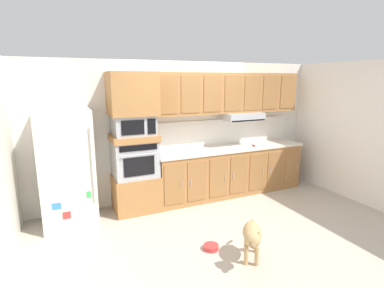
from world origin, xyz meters
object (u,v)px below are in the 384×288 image
object	(u,v)px
dog_food_bowl	(211,247)
built_in_oven	(135,158)
screwdriver	(254,146)
microwave	(133,125)
dog	(252,235)
refrigerator	(67,168)

from	to	relation	value
dog_food_bowl	built_in_oven	bearing A→B (deg)	109.68
screwdriver	dog_food_bowl	bearing A→B (deg)	-138.83
built_in_oven	dog_food_bowl	distance (m)	1.93
microwave	dog_food_bowl	bearing A→B (deg)	-70.33
dog	dog_food_bowl	world-z (taller)	dog
built_in_oven	dog_food_bowl	world-z (taller)	built_in_oven
built_in_oven	screwdriver	bearing A→B (deg)	-3.01
microwave	dog_food_bowl	xyz separation A→B (m)	(0.58, -1.62, -1.43)
refrigerator	screwdriver	xyz separation A→B (m)	(3.34, -0.05, 0.05)
built_in_oven	dog	bearing A→B (deg)	-66.16
refrigerator	dog_food_bowl	distance (m)	2.40
microwave	built_in_oven	bearing A→B (deg)	179.23
refrigerator	dog_food_bowl	bearing A→B (deg)	-43.78
screwdriver	dog	size ratio (longest dim) A/B	0.24
built_in_oven	dog	distance (m)	2.31
built_in_oven	dog	size ratio (longest dim) A/B	1.08
microwave	dog	distance (m)	2.51
refrigerator	screwdriver	distance (m)	3.34
refrigerator	built_in_oven	bearing A→B (deg)	3.71
dog	dog_food_bowl	bearing A→B (deg)	-108.57
dog	microwave	bearing A→B (deg)	-121.96
refrigerator	dog_food_bowl	size ratio (longest dim) A/B	8.80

